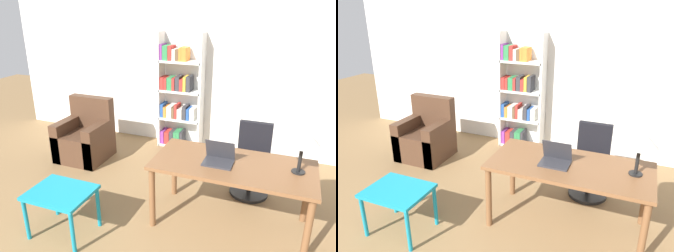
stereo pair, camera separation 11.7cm
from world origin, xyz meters
The scene contains 8 objects.
wall_back centered at (0.00, 4.53, 1.35)m, with size 8.00×0.06×2.70m.
desk centered at (0.63, 2.49, 0.68)m, with size 1.74×0.84×0.77m.
laptop centered at (0.48, 2.46, 0.83)m, with size 0.32×0.25×0.25m.
table_lamp centered at (1.30, 2.54, 1.17)m, with size 0.34×0.34×0.50m.
office_chair centered at (0.76, 3.27, 0.43)m, with size 0.50×0.50×0.96m.
side_table_blue centered at (-1.04, 1.66, 0.45)m, with size 0.67×0.54×0.53m.
armchair centered at (-1.91, 3.35, 0.32)m, with size 0.75×0.73×0.97m.
bookshelf centered at (-0.67, 4.34, 0.89)m, with size 0.76×0.28×1.98m.
Camera 1 is at (1.13, -0.73, 2.43)m, focal length 35.00 mm.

